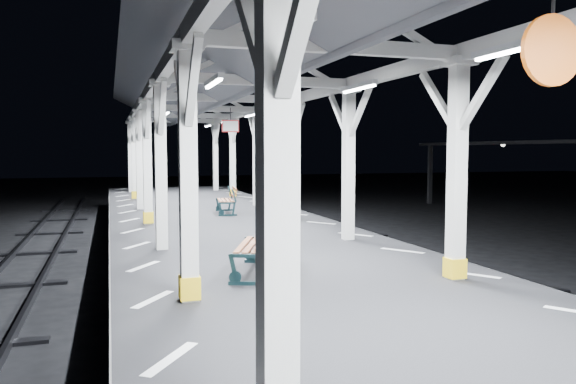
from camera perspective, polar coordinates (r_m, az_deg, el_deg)
name	(u,v)px	position (r m, az deg, el deg)	size (l,w,h in m)	color
platform	(402,379)	(6.49, 11.54, -18.08)	(6.00, 50.00, 1.00)	black
hazard_stripes_left	(171,359)	(5.60, -11.82, -16.24)	(1.00, 48.00, 0.01)	silver
bench_mid	(262,243)	(8.94, -2.64, -5.22)	(1.18, 1.79, 0.91)	black
bench_far	(228,199)	(17.51, -6.07, -0.75)	(0.74, 1.57, 0.82)	black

